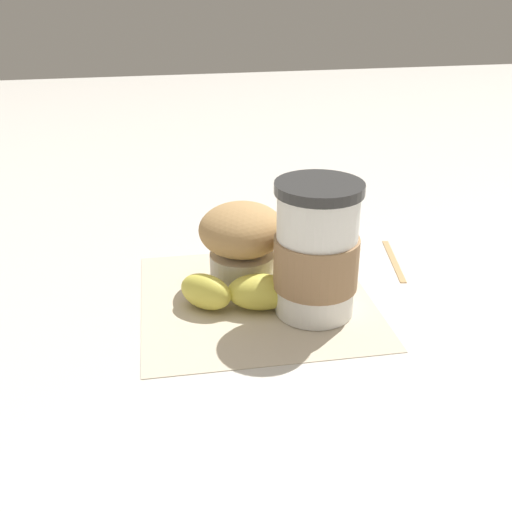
# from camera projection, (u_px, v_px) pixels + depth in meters

# --- Properties ---
(ground_plane) EXTENTS (3.00, 3.00, 0.00)m
(ground_plane) POSITION_uv_depth(u_px,v_px,m) (256.00, 299.00, 0.61)
(ground_plane) COLOR beige
(paper_napkin) EXTENTS (0.24, 0.24, 0.00)m
(paper_napkin) POSITION_uv_depth(u_px,v_px,m) (256.00, 299.00, 0.61)
(paper_napkin) COLOR beige
(paper_napkin) RESTS_ON ground_plane
(coffee_cup) EXTENTS (0.08, 0.08, 0.13)m
(coffee_cup) POSITION_uv_depth(u_px,v_px,m) (316.00, 253.00, 0.56)
(coffee_cup) COLOR white
(coffee_cup) RESTS_ON paper_napkin
(muffin) EXTENTS (0.09, 0.09, 0.09)m
(muffin) POSITION_uv_depth(u_px,v_px,m) (242.00, 241.00, 0.62)
(muffin) COLOR white
(muffin) RESTS_ON paper_napkin
(banana) EXTENTS (0.17, 0.07, 0.04)m
(banana) POSITION_uv_depth(u_px,v_px,m) (260.00, 288.00, 0.60)
(banana) COLOR #D6CC4C
(banana) RESTS_ON paper_napkin
(sugar_packet) EXTENTS (0.05, 0.06, 0.01)m
(sugar_packet) POSITION_uv_depth(u_px,v_px,m) (349.00, 244.00, 0.73)
(sugar_packet) COLOR white
(sugar_packet) RESTS_ON ground_plane
(wooden_stirrer) EXTENTS (0.03, 0.11, 0.00)m
(wooden_stirrer) POSITION_uv_depth(u_px,v_px,m) (394.00, 260.00, 0.69)
(wooden_stirrer) COLOR tan
(wooden_stirrer) RESTS_ON ground_plane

